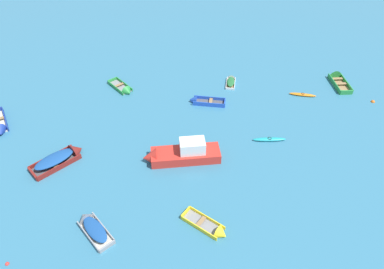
% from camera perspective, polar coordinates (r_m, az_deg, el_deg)
% --- Properties ---
extents(rowboat_grey_center, '(2.79, 3.73, 1.18)m').
position_cam_1_polar(rowboat_grey_center, '(27.00, -16.06, -14.04)').
color(rowboat_grey_center, beige).
rests_on(rowboat_grey_center, ground_plane).
extents(rowboat_green_foreground_center, '(2.82, 3.82, 1.16)m').
position_cam_1_polar(rowboat_green_foreground_center, '(39.65, -10.89, 7.15)').
color(rowboat_green_foreground_center, gray).
rests_on(rowboat_green_foreground_center, ground_plane).
extents(kayak_turquoise_back_row_right, '(3.13, 1.08, 0.29)m').
position_cam_1_polar(kayak_turquoise_back_row_right, '(33.24, 12.47, -0.77)').
color(kayak_turquoise_back_row_right, teal).
rests_on(kayak_turquoise_back_row_right, ground_plane).
extents(motor_launch_red_midfield_left, '(6.83, 2.53, 2.35)m').
position_cam_1_polar(motor_launch_red_midfield_left, '(30.30, -1.91, -3.15)').
color(motor_launch_red_midfield_left, red).
rests_on(motor_launch_red_midfield_left, ground_plane).
extents(rowboat_white_cluster_outer, '(1.83, 2.82, 0.89)m').
position_cam_1_polar(rowboat_white_cluster_outer, '(40.75, 6.35, 8.72)').
color(rowboat_white_cluster_outer, '#99754C').
rests_on(rowboat_white_cluster_outer, ground_plane).
extents(kayak_orange_outer_left, '(2.80, 1.55, 0.27)m').
position_cam_1_polar(kayak_orange_outer_left, '(40.10, 17.55, 6.21)').
color(kayak_orange_outer_left, orange).
rests_on(kayak_orange_outer_left, ground_plane).
extents(rowboat_maroon_near_camera, '(4.80, 3.76, 1.56)m').
position_cam_1_polar(rowboat_maroon_near_camera, '(32.43, -20.18, -3.41)').
color(rowboat_maroon_near_camera, '#4C4C51').
rests_on(rowboat_maroon_near_camera, ground_plane).
extents(rowboat_blue_midfield_right, '(3.96, 2.39, 1.07)m').
position_cam_1_polar(rowboat_blue_midfield_right, '(37.13, 1.42, 5.45)').
color(rowboat_blue_midfield_right, '#4C4C51').
rests_on(rowboat_blue_midfield_right, ground_plane).
extents(rowboat_yellow_distant_center, '(3.20, 3.42, 1.05)m').
position_cam_1_polar(rowboat_yellow_distant_center, '(26.01, 3.56, -15.20)').
color(rowboat_yellow_distant_center, gray).
rests_on(rowboat_yellow_distant_center, ground_plane).
extents(rowboat_green_near_left, '(2.03, 4.36, 1.34)m').
position_cam_1_polar(rowboat_green_near_left, '(44.05, 22.45, 8.39)').
color(rowboat_green_near_left, '#99754C').
rests_on(rowboat_green_near_left, ground_plane).
extents(mooring_buoy_far_field, '(0.41, 0.41, 0.41)m').
position_cam_1_polar(mooring_buoy_far_field, '(42.01, 27.33, 4.73)').
color(mooring_buoy_far_field, orange).
rests_on(mooring_buoy_far_field, ground_plane).
extents(mooring_buoy_outer_edge, '(0.28, 0.28, 0.28)m').
position_cam_1_polar(mooring_buoy_outer_edge, '(27.65, -27.84, -18.13)').
color(mooring_buoy_outer_edge, red).
rests_on(mooring_buoy_outer_edge, ground_plane).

